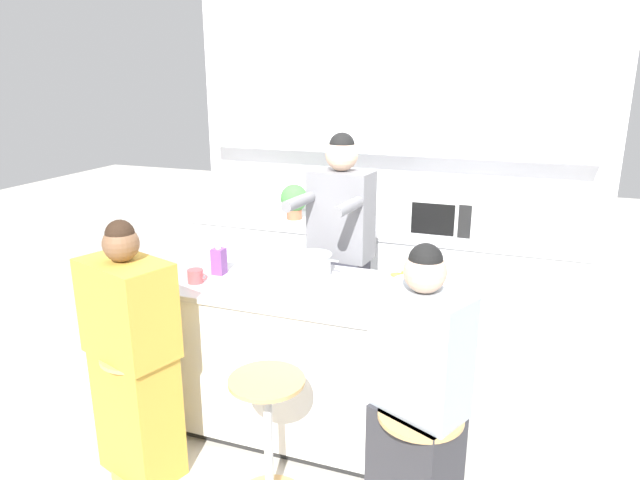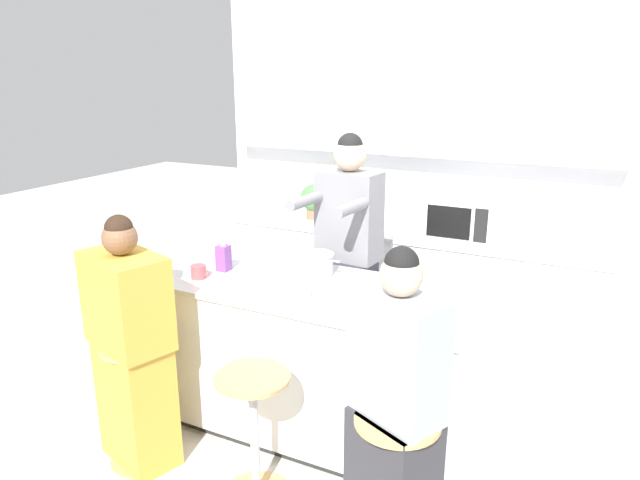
# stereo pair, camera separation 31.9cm
# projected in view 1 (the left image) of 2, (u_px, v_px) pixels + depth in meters

# --- Properties ---
(ground_plane) EXTENTS (16.00, 16.00, 0.00)m
(ground_plane) POSITION_uv_depth(u_px,v_px,m) (316.00, 429.00, 3.46)
(ground_plane) COLOR beige
(wall_back) EXTENTS (3.38, 0.22, 2.70)m
(wall_back) POSITION_uv_depth(u_px,v_px,m) (391.00, 141.00, 4.60)
(wall_back) COLOR white
(wall_back) RESTS_ON ground_plane
(back_counter) EXTENTS (3.14, 0.63, 0.90)m
(back_counter) POSITION_uv_depth(u_px,v_px,m) (378.00, 280.00, 4.64)
(back_counter) COLOR silver
(back_counter) RESTS_ON ground_plane
(kitchen_island) EXTENTS (1.83, 0.77, 0.93)m
(kitchen_island) POSITION_uv_depth(u_px,v_px,m) (315.00, 360.00, 3.32)
(kitchen_island) COLOR black
(kitchen_island) RESTS_ON ground_plane
(bar_stool_leftmost) EXTENTS (0.38, 0.38, 0.70)m
(bar_stool_leftmost) POSITION_uv_depth(u_px,v_px,m) (142.00, 409.00, 3.00)
(bar_stool_leftmost) COLOR tan
(bar_stool_leftmost) RESTS_ON ground_plane
(bar_stool_center) EXTENTS (0.38, 0.38, 0.70)m
(bar_stool_center) POSITION_uv_depth(u_px,v_px,m) (268.00, 438.00, 2.76)
(bar_stool_center) COLOR tan
(bar_stool_center) RESTS_ON ground_plane
(bar_stool_rightmost) EXTENTS (0.38, 0.38, 0.70)m
(bar_stool_rightmost) POSITION_uv_depth(u_px,v_px,m) (417.00, 478.00, 2.49)
(bar_stool_rightmost) COLOR tan
(bar_stool_rightmost) RESTS_ON ground_plane
(person_cooking) EXTENTS (0.45, 0.58, 1.72)m
(person_cooking) POSITION_uv_depth(u_px,v_px,m) (340.00, 265.00, 3.75)
(person_cooking) COLOR #383842
(person_cooking) RESTS_ON ground_plane
(person_wrapped_blanket) EXTENTS (0.54, 0.42, 1.40)m
(person_wrapped_blanket) POSITION_uv_depth(u_px,v_px,m) (133.00, 360.00, 2.92)
(person_wrapped_blanket) COLOR gold
(person_wrapped_blanket) RESTS_ON ground_plane
(person_seated_near) EXTENTS (0.44, 0.39, 1.44)m
(person_seated_near) POSITION_uv_depth(u_px,v_px,m) (417.00, 418.00, 2.44)
(person_seated_near) COLOR #333338
(person_seated_near) RESTS_ON ground_plane
(cooking_pot) EXTENTS (0.30, 0.21, 0.13)m
(cooking_pot) POSITION_uv_depth(u_px,v_px,m) (314.00, 264.00, 3.36)
(cooking_pot) COLOR #B7BABC
(cooking_pot) RESTS_ON kitchen_island
(fruit_bowl) EXTENTS (0.23, 0.23, 0.06)m
(fruit_bowl) POSITION_uv_depth(u_px,v_px,m) (293.00, 292.00, 3.03)
(fruit_bowl) COLOR silver
(fruit_bowl) RESTS_ON kitchen_island
(coffee_cup_near) EXTENTS (0.12, 0.09, 0.08)m
(coffee_cup_near) POSITION_uv_depth(u_px,v_px,m) (195.00, 276.00, 3.24)
(coffee_cup_near) COLOR #DB4C51
(coffee_cup_near) RESTS_ON kitchen_island
(banana_bunch) EXTENTS (0.14, 0.10, 0.05)m
(banana_bunch) POSITION_uv_depth(u_px,v_px,m) (401.00, 276.00, 3.30)
(banana_bunch) COLOR yellow
(banana_bunch) RESTS_ON kitchen_island
(juice_carton) EXTENTS (0.07, 0.07, 0.17)m
(juice_carton) POSITION_uv_depth(u_px,v_px,m) (219.00, 261.00, 3.37)
(juice_carton) COLOR #7A428E
(juice_carton) RESTS_ON kitchen_island
(microwave) EXTENTS (0.50, 0.34, 0.30)m
(microwave) POSITION_uv_depth(u_px,v_px,m) (442.00, 214.00, 4.27)
(microwave) COLOR white
(microwave) RESTS_ON back_counter
(potted_plant) EXTENTS (0.23, 0.23, 0.29)m
(potted_plant) POSITION_uv_depth(u_px,v_px,m) (294.00, 200.00, 4.71)
(potted_plant) COLOR #A86042
(potted_plant) RESTS_ON back_counter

